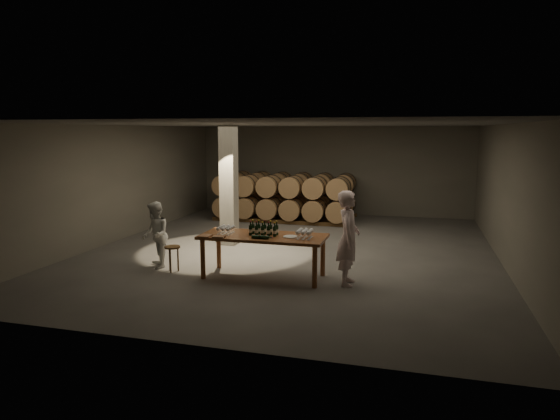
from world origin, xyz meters
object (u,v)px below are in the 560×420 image
(person_woman, at_px, (155,235))
(stool, at_px, (172,251))
(bottle_cluster, at_px, (264,230))
(person_man, at_px, (348,238))
(tasting_table, at_px, (263,240))
(plate, at_px, (291,237))
(notebook_near, at_px, (219,237))

(person_woman, bearing_deg, stool, 35.21)
(bottle_cluster, height_order, person_woman, person_woman)
(bottle_cluster, xyz_separation_m, stool, (-2.04, -0.13, -0.55))
(person_man, bearing_deg, tasting_table, 84.89)
(person_woman, bearing_deg, bottle_cluster, 54.68)
(tasting_table, xyz_separation_m, person_woman, (-2.54, 0.07, -0.05))
(tasting_table, xyz_separation_m, bottle_cluster, (0.01, 0.00, 0.21))
(plate, bearing_deg, bottle_cluster, 176.85)
(bottle_cluster, relative_size, person_man, 0.32)
(person_man, bearing_deg, notebook_near, 95.10)
(plate, xyz_separation_m, person_man, (1.18, 0.00, 0.04))
(person_man, bearing_deg, bottle_cluster, 84.84)
(notebook_near, bearing_deg, tasting_table, 27.09)
(person_man, bearing_deg, plate, 85.94)
(bottle_cluster, bearing_deg, plate, -3.15)
(bottle_cluster, relative_size, stool, 1.05)
(stool, distance_m, person_man, 3.83)
(tasting_table, height_order, person_man, person_man)
(plate, distance_m, person_man, 1.18)
(bottle_cluster, distance_m, person_man, 1.76)
(tasting_table, height_order, bottle_cluster, bottle_cluster)
(tasting_table, height_order, plate, plate)
(plate, height_order, person_man, person_man)
(stool, bearing_deg, tasting_table, 3.58)
(notebook_near, relative_size, stool, 0.43)
(bottle_cluster, distance_m, plate, 0.59)
(tasting_table, distance_m, person_woman, 2.55)
(notebook_near, bearing_deg, person_woman, 161.23)
(tasting_table, bearing_deg, person_woman, 178.42)
(tasting_table, bearing_deg, notebook_near, -150.78)
(stool, height_order, person_woman, person_woman)
(stool, bearing_deg, person_man, 1.50)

